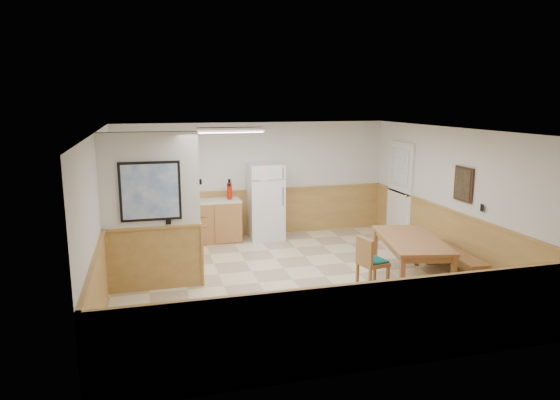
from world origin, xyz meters
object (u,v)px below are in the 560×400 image
object	(u,v)px
dining_table	(411,244)
soap_bottle	(150,197)
dining_bench	(455,258)
refrigerator	(266,201)
fire_extinguisher	(229,190)
dining_chair	(369,259)

from	to	relation	value
dining_table	soap_bottle	size ratio (longest dim) A/B	8.63
soap_bottle	dining_bench	bearing A→B (deg)	-33.91
soap_bottle	refrigerator	bearing A→B (deg)	-2.36
refrigerator	fire_extinguisher	xyz separation A→B (m)	(-0.78, 0.02, 0.27)
dining_chair	fire_extinguisher	xyz separation A→B (m)	(-1.66, 3.38, 0.60)
dining_chair	soap_bottle	world-z (taller)	soap_bottle
soap_bottle	fire_extinguisher	bearing A→B (deg)	-2.73
refrigerator	soap_bottle	world-z (taller)	refrigerator
refrigerator	fire_extinguisher	distance (m)	0.83
dining_chair	soap_bottle	xyz separation A→B (m)	(-3.29, 3.45, 0.52)
refrigerator	dining_table	bearing A→B (deg)	-61.02
dining_table	dining_chair	xyz separation A→B (m)	(-0.80, -0.11, -0.16)
dining_table	soap_bottle	distance (m)	5.29
dining_chair	fire_extinguisher	world-z (taller)	fire_extinguisher
refrigerator	soap_bottle	size ratio (longest dim) A/B	7.32
dining_bench	dining_chair	size ratio (longest dim) A/B	1.84
dining_table	fire_extinguisher	xyz separation A→B (m)	(-2.46, 3.26, 0.43)
dining_bench	dining_table	bearing A→B (deg)	-174.91
refrigerator	dining_table	xyz separation A→B (m)	(1.68, -3.24, -0.16)
refrigerator	dining_chair	xyz separation A→B (m)	(0.88, -3.35, -0.32)
refrigerator	dining_chair	size ratio (longest dim) A/B	1.93
dining_table	fire_extinguisher	size ratio (longest dim) A/B	4.42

